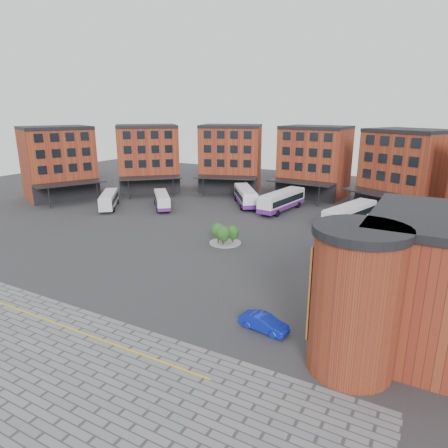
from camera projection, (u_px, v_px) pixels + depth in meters
The scene contains 11 objects.
ground at pixel (161, 270), 46.16m from camera, with size 160.00×160.00×0.00m, color #28282B.
yellow_line at pixel (77, 331), 33.43m from camera, with size 26.00×0.15×0.02m, color gold.
main_building at pixel (259, 165), 78.57m from camera, with size 94.14×42.48×14.60m.
tree_island at pixel (224, 233), 54.54m from camera, with size 4.40×4.40×2.92m.
bus_a at pixel (109, 199), 74.50m from camera, with size 8.05×9.61×2.91m.
bus_b at pixel (162, 200), 74.63m from camera, with size 8.37×9.02×2.82m.
bus_c at pixel (245, 196), 76.74m from camera, with size 9.08×11.35×3.36m.
bus_d at pixel (282, 201), 72.36m from camera, with size 4.63×12.96×3.57m.
bus_e at pixel (350, 215), 62.62m from camera, with size 6.19×12.87×3.54m.
bus_f at pixel (412, 227), 56.42m from camera, with size 12.19×7.91×3.44m.
blue_car at pixel (264, 323), 33.42m from camera, with size 1.48×4.25×1.40m, color #0D1FAA.
Camera 1 is at (27.04, -34.05, 17.95)m, focal length 32.00 mm.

